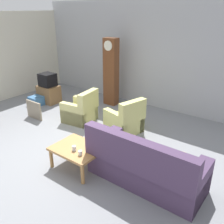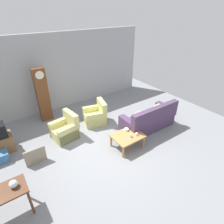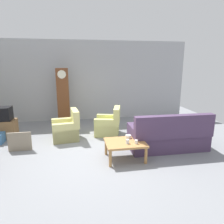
% 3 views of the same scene
% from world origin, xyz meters
% --- Properties ---
extents(ground_plane, '(10.40, 10.40, 0.00)m').
position_xyz_m(ground_plane, '(0.00, 0.00, 0.00)').
color(ground_plane, gray).
extents(garage_door_wall, '(8.40, 0.16, 3.20)m').
position_xyz_m(garage_door_wall, '(0.00, 3.60, 1.60)').
color(garage_door_wall, '#ADAFB5').
rests_on(garage_door_wall, ground_plane).
extents(couch_floral, '(2.11, 0.90, 1.04)m').
position_xyz_m(couch_floral, '(1.98, -0.01, 0.35)').
color(couch_floral, '#4C3856').
rests_on(couch_floral, ground_plane).
extents(armchair_olive_near, '(0.88, 0.86, 0.92)m').
position_xyz_m(armchair_olive_near, '(-0.78, 1.27, 0.31)').
color(armchair_olive_near, '#CCC67A').
rests_on(armchair_olive_near, ground_plane).
extents(armchair_olive_far, '(0.96, 0.94, 0.92)m').
position_xyz_m(armchair_olive_far, '(0.57, 1.48, 0.31)').
color(armchair_olive_far, '#CECF76').
rests_on(armchair_olive_far, ground_plane).
extents(coffee_table_wood, '(0.96, 0.76, 0.45)m').
position_xyz_m(coffee_table_wood, '(0.68, -0.36, 0.38)').
color(coffee_table_wood, '#B27F47').
rests_on(coffee_table_wood, ground_plane).
extents(grandfather_clock, '(0.44, 0.30, 2.14)m').
position_xyz_m(grandfather_clock, '(-0.93, 2.88, 1.07)').
color(grandfather_clock, brown).
rests_on(grandfather_clock, ground_plane).
extents(tv_stand_cabinet, '(0.68, 0.52, 0.57)m').
position_xyz_m(tv_stand_cabinet, '(-2.70, 1.75, 0.29)').
color(tv_stand_cabinet, brown).
rests_on(tv_stand_cabinet, ground_plane).
extents(tv_crt, '(0.48, 0.44, 0.42)m').
position_xyz_m(tv_crt, '(-2.70, 1.75, 0.78)').
color(tv_crt, black).
rests_on(tv_crt, tv_stand_cabinet).
extents(framed_picture_leaning, '(0.60, 0.05, 0.52)m').
position_xyz_m(framed_picture_leaning, '(-1.99, 0.60, 0.26)').
color(framed_picture_leaning, gray).
rests_on(framed_picture_leaning, ground_plane).
extents(cup_white_porcelain, '(0.08, 0.08, 0.09)m').
position_xyz_m(cup_white_porcelain, '(0.91, -0.51, 0.49)').
color(cup_white_porcelain, white).
rests_on(cup_white_porcelain, coffee_table_wood).
extents(cup_blue_rimmed, '(0.08, 0.08, 0.10)m').
position_xyz_m(cup_blue_rimmed, '(0.70, -0.47, 0.50)').
color(cup_blue_rimmed, silver).
rests_on(cup_blue_rimmed, coffee_table_wood).
extents(bowl_white_stacked, '(0.15, 0.15, 0.08)m').
position_xyz_m(bowl_white_stacked, '(0.82, -0.12, 0.48)').
color(bowl_white_stacked, white).
rests_on(bowl_white_stacked, coffee_table_wood).
extents(bowl_shallow_green, '(0.18, 0.18, 0.07)m').
position_xyz_m(bowl_shallow_green, '(1.02, -0.30, 0.48)').
color(bowl_shallow_green, '#B2C69E').
rests_on(bowl_shallow_green, coffee_table_wood).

